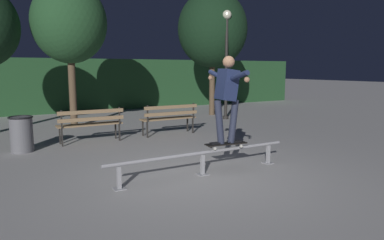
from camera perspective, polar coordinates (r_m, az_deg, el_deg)
The scene contains 11 objects.
ground_plane at distance 6.28m, azimuth 1.70°, elevation -8.78°, with size 90.00×90.00×0.00m, color #ADAAA8.
hedge_backdrop at distance 16.25m, azimuth -18.80°, elevation 5.34°, with size 24.00×1.20×2.27m, color #234C28.
grind_rail at distance 6.20m, azimuth 1.70°, elevation -5.94°, with size 3.56×0.18×0.42m.
skateboard at distance 6.43m, azimuth 5.51°, elevation -3.86°, with size 0.80×0.29×0.09m.
skateboarder at distance 6.30m, azimuth 5.65°, elevation 4.49°, with size 0.63×1.40×1.56m.
park_bench_leftmost at distance 9.13m, azimuth -16.04°, elevation -0.27°, with size 1.60×0.42×0.88m.
park_bench_left_center at distance 9.87m, azimuth -3.65°, elevation 0.66°, with size 1.60×0.42×0.88m.
tree_far_right at distance 14.26m, azimuth 3.32°, elevation 14.39°, with size 2.71×2.71×4.87m.
tree_behind_benches at distance 11.79m, azimuth -19.18°, elevation 14.55°, with size 2.25×2.25×4.48m.
lamp_post_right at distance 13.00m, azimuth 5.59°, elevation 11.05°, with size 0.32×0.32×3.90m.
trash_can at distance 8.72m, azimuth -25.79°, elevation -2.00°, with size 0.52×0.52×0.80m.
Camera 1 is at (-3.16, -5.11, 1.84)m, focal length 33.07 mm.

